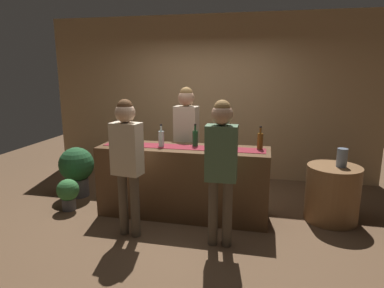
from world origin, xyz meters
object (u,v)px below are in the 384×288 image
vase_on_side_table (342,158)px  customer_sipping (221,159)px  wine_bottle_green (195,138)px  wine_bottle_clear (161,138)px  wine_bottle_amber (260,141)px  wine_glass_near_customer (124,136)px  potted_plant_tall (77,168)px  customer_browsing (127,154)px  wine_glass_far_end (131,138)px  potted_plant_small (68,192)px  bartender (186,131)px  wine_glass_mid_counter (141,139)px  round_side_table (332,193)px

vase_on_side_table → customer_sipping: bearing=-145.9°
wine_bottle_green → wine_bottle_clear: bearing=-164.2°
wine_bottle_amber → wine_glass_near_customer: (-1.84, -0.04, -0.01)m
potted_plant_tall → customer_browsing: bearing=-38.0°
wine_glass_far_end → customer_sipping: size_ratio=0.09×
potted_plant_small → bartender: bearing=26.6°
customer_sipping → wine_glass_near_customer: bearing=151.2°
wine_bottle_green → customer_browsing: 1.00m
wine_bottle_amber → wine_bottle_clear: 1.28m
bartender → potted_plant_small: 1.90m
wine_glass_mid_counter → potted_plant_small: size_ratio=0.32×
customer_browsing → wine_bottle_amber: bearing=35.4°
wine_glass_mid_counter → potted_plant_small: 1.35m
round_side_table → potted_plant_tall: 3.75m
wine_bottle_clear → wine_glass_far_end: (-0.42, -0.02, -0.01)m
bartender → wine_bottle_green: bearing=123.0°
wine_glass_near_customer → wine_glass_mid_counter: (0.30, -0.17, 0.00)m
wine_glass_far_end → vase_on_side_table: wine_glass_far_end is taller
wine_bottle_clear → wine_bottle_green: same height
wine_glass_mid_counter → bartender: (0.45, 0.69, 0.00)m
wine_bottle_clear → wine_glass_mid_counter: 0.27m
round_side_table → wine_bottle_clear: bearing=-172.1°
bartender → customer_sipping: (0.69, -1.27, -0.05)m
wine_glass_near_customer → potted_plant_tall: size_ratio=0.18×
bartender → customer_browsing: size_ratio=1.05×
wine_bottle_green → vase_on_side_table: bearing=5.6°
wine_glass_near_customer → bartender: 0.92m
vase_on_side_table → round_side_table: bearing=176.8°
bartender → vase_on_side_table: size_ratio=7.14×
wine_bottle_amber → wine_glass_near_customer: bearing=-178.8°
wine_glass_near_customer → bartender: bartender is taller
customer_browsing → wine_bottle_green: bearing=58.1°
bartender → potted_plant_tall: size_ratio=2.19×
wine_glass_mid_counter → wine_bottle_green: bearing=16.0°
wine_bottle_amber → bartender: (-1.08, 0.49, -0.01)m
customer_browsing → round_side_table: customer_browsing is taller
customer_sipping → customer_browsing: customer_sipping is taller
wine_bottle_green → wine_glass_mid_counter: size_ratio=2.10×
bartender → vase_on_side_table: (2.11, -0.31, -0.20)m
round_side_table → vase_on_side_table: bearing=-3.2°
wine_bottle_green → round_side_table: size_ratio=0.41×
bartender → vase_on_side_table: bartender is taller
customer_browsing → round_side_table: (2.44, 0.96, -0.64)m
customer_sipping → vase_on_side_table: customer_sipping is taller
bartender → customer_sipping: size_ratio=1.04×
wine_glass_far_end → bartender: 0.88m
bartender → customer_browsing: bearing=79.6°
wine_glass_near_customer → vase_on_side_table: bearing=4.3°
wine_bottle_clear → wine_glass_near_customer: 0.57m
wine_glass_far_end → wine_bottle_clear: bearing=2.8°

